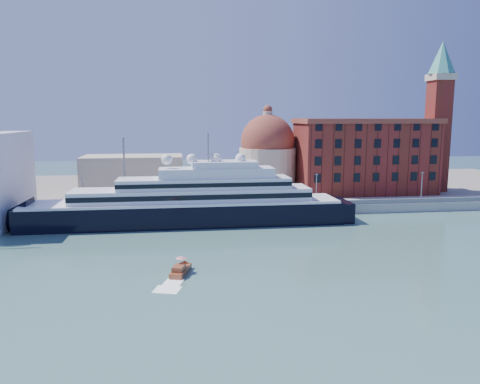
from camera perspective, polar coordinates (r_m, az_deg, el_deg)
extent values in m
plane|color=#3C6863|center=(92.03, -3.18, -7.05)|extent=(400.00, 400.00, 0.00)
cube|color=gray|center=(124.73, -4.49, -2.19)|extent=(180.00, 10.00, 2.50)
cube|color=slate|center=(165.12, -5.35, 0.48)|extent=(260.00, 72.00, 2.00)
cube|color=slate|center=(119.96, -4.37, -1.74)|extent=(180.00, 0.10, 1.20)
cube|color=black|center=(113.58, -6.77, -2.88)|extent=(76.02, 11.70, 6.34)
cone|color=black|center=(119.76, -26.29, -3.15)|extent=(9.75, 11.70, 11.70)
cube|color=black|center=(120.43, 11.63, -2.41)|extent=(5.85, 10.72, 5.85)
cube|color=white|center=(112.93, -6.81, -1.19)|extent=(74.07, 11.89, 0.58)
cube|color=white|center=(112.68, -5.83, -0.29)|extent=(56.53, 9.75, 2.92)
cube|color=black|center=(107.88, -5.74, -0.70)|extent=(56.53, 0.15, 1.17)
cube|color=white|center=(112.41, -4.37, 1.12)|extent=(40.93, 8.77, 2.53)
cube|color=white|center=(112.32, -2.89, 2.38)|extent=(27.29, 7.80, 2.34)
cube|color=white|center=(112.30, -1.91, 3.39)|extent=(15.59, 6.82, 1.56)
cylinder|color=slate|center=(111.63, -3.92, 5.44)|extent=(0.29, 0.29, 6.82)
sphere|color=white|center=(111.58, -8.91, 3.95)|extent=(2.53, 2.53, 2.53)
sphere|color=white|center=(111.63, -5.90, 4.01)|extent=(2.53, 2.53, 2.53)
sphere|color=white|center=(111.98, -2.90, 4.06)|extent=(2.53, 2.53, 2.53)
sphere|color=white|center=(112.64, 0.07, 4.11)|extent=(2.53, 2.53, 2.53)
cube|color=maroon|center=(78.98, -7.24, -9.58)|extent=(3.86, 6.73, 1.06)
cube|color=maroon|center=(77.73, -7.47, -9.19)|extent=(2.39, 3.03, 0.85)
cylinder|color=slate|center=(79.05, -7.16, -8.55)|extent=(0.06, 0.06, 1.70)
cone|color=red|center=(78.77, -7.17, -7.88)|extent=(1.92, 1.92, 0.43)
cube|color=maroon|center=(152.62, 14.95, 4.05)|extent=(42.00, 18.00, 22.00)
cube|color=brown|center=(152.11, 15.12, 8.37)|extent=(43.00, 19.00, 1.50)
cube|color=maroon|center=(163.06, 22.89, 6.24)|extent=(6.00, 6.00, 35.00)
cube|color=beige|center=(163.42, 23.29, 12.72)|extent=(7.00, 7.00, 2.00)
cone|color=teal|center=(163.99, 23.43, 14.81)|extent=(8.40, 8.40, 10.00)
cylinder|color=beige|center=(149.93, 3.34, 2.72)|extent=(18.00, 18.00, 14.00)
sphere|color=brown|center=(149.20, 3.37, 6.16)|extent=(17.00, 17.00, 17.00)
cylinder|color=beige|center=(149.01, 3.40, 9.23)|extent=(3.00, 3.00, 3.00)
cube|color=beige|center=(146.11, -1.91, 1.77)|extent=(18.00, 14.00, 10.00)
cube|color=beige|center=(147.74, -12.86, 2.02)|extent=(30.00, 16.00, 12.00)
cylinder|color=slate|center=(122.79, -18.55, -0.32)|extent=(0.24, 0.24, 8.00)
cube|color=slate|center=(122.22, -18.64, 1.57)|extent=(0.80, 0.30, 0.25)
cylinder|color=slate|center=(120.85, -4.43, -0.02)|extent=(0.24, 0.24, 8.00)
cube|color=slate|center=(120.28, -4.46, 1.91)|extent=(0.80, 0.30, 0.25)
cylinder|color=slate|center=(126.23, 9.29, 0.28)|extent=(0.24, 0.24, 8.00)
cube|color=slate|center=(125.68, 9.33, 2.12)|extent=(0.80, 0.30, 0.25)
cylinder|color=slate|center=(138.07, 21.27, 0.52)|extent=(0.24, 0.24, 8.00)
cube|color=slate|center=(137.57, 21.37, 2.21)|extent=(0.80, 0.30, 0.25)
cylinder|color=slate|center=(122.62, -13.90, 2.23)|extent=(0.50, 0.50, 18.00)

